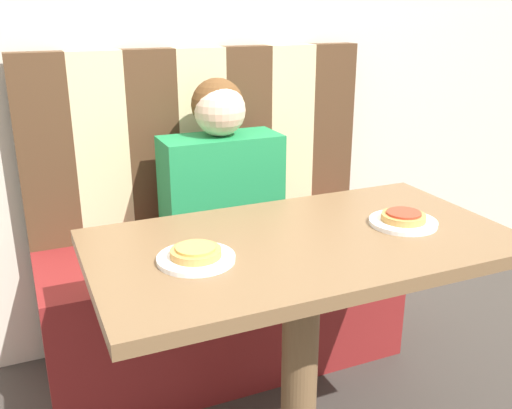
# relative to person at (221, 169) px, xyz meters

# --- Properties ---
(wall_back) EXTENTS (7.00, 0.05, 2.60)m
(wall_back) POSITION_rel_person_xyz_m (0.00, 0.30, 0.54)
(wall_back) COLOR beige
(wall_back) RESTS_ON ground_plane
(booth_seat) EXTENTS (1.27, 0.49, 0.48)m
(booth_seat) POSITION_rel_person_xyz_m (0.00, -0.00, -0.51)
(booth_seat) COLOR maroon
(booth_seat) RESTS_ON ground_plane
(booth_backrest) EXTENTS (1.27, 0.08, 0.66)m
(booth_backrest) POSITION_rel_person_xyz_m (0.00, 0.21, 0.06)
(booth_backrest) COLOR #4C331E
(booth_backrest) RESTS_ON booth_seat
(dining_table) EXTENTS (1.07, 0.59, 0.73)m
(dining_table) POSITION_rel_person_xyz_m (0.00, -0.60, -0.13)
(dining_table) COLOR brown
(dining_table) RESTS_ON ground_plane
(person) EXTENTS (0.41, 0.20, 0.58)m
(person) POSITION_rel_person_xyz_m (0.00, 0.00, 0.00)
(person) COLOR #1E8447
(person) RESTS_ON booth_seat
(plate_left) EXTENTS (0.18, 0.18, 0.01)m
(plate_left) POSITION_rel_person_xyz_m (-0.29, -0.62, -0.02)
(plate_left) COLOR white
(plate_left) RESTS_ON dining_table
(plate_right) EXTENTS (0.18, 0.18, 0.01)m
(plate_right) POSITION_rel_person_xyz_m (0.29, -0.62, -0.02)
(plate_right) COLOR white
(plate_right) RESTS_ON dining_table
(pizza_left) EXTENTS (0.12, 0.12, 0.02)m
(pizza_left) POSITION_rel_person_xyz_m (-0.29, -0.62, -0.01)
(pizza_left) COLOR #C68E47
(pizza_left) RESTS_ON plate_left
(pizza_right) EXTENTS (0.12, 0.12, 0.02)m
(pizza_right) POSITION_rel_person_xyz_m (0.29, -0.62, -0.01)
(pizza_right) COLOR #C68E47
(pizza_right) RESTS_ON plate_right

